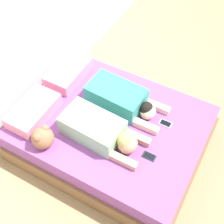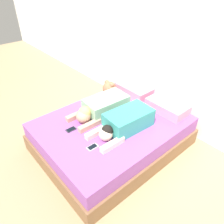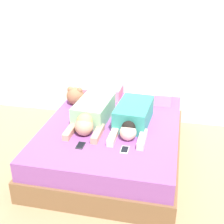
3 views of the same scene
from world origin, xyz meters
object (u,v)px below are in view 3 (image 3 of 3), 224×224
cell_phone_right (125,150)px  pillow_head_left (100,91)px  pillow_head_right (149,95)px  person_left (92,113)px  person_right (133,117)px  cell_phone_left (81,145)px  bed (112,141)px  plush_toy (75,95)px

cell_phone_right → pillow_head_left: bearing=114.2°
pillow_head_right → person_left: size_ratio=0.66×
pillow_head_right → person_right: person_right is taller
cell_phone_left → cell_phone_right: size_ratio=1.00×
cell_phone_left → cell_phone_right: bearing=2.0°
bed → pillow_head_right: size_ratio=3.39×
plush_toy → pillow_head_left: bearing=51.9°
cell_phone_left → person_left: bearing=93.2°
cell_phone_left → plush_toy: 1.04m
person_left → pillow_head_right: bearing=53.5°
bed → plush_toy: bearing=142.4°
bed → plush_toy: plush_toy is taller
cell_phone_left → plush_toy: size_ratio=0.56×
bed → pillow_head_right: (0.33, 0.76, 0.30)m
person_left → cell_phone_right: bearing=-46.9°
pillow_head_left → plush_toy: bearing=-128.1°
pillow_head_left → cell_phone_left: (0.13, -1.28, -0.07)m
pillow_head_left → cell_phone_right: 1.39m
pillow_head_right → plush_toy: size_ratio=2.50×
pillow_head_right → plush_toy: 0.96m
plush_toy → person_left: bearing=-52.6°
bed → cell_phone_right: cell_phone_right is taller
pillow_head_right → person_right: bearing=-97.6°
person_right → plush_toy: 0.92m
pillow_head_left → person_right: bearing=-53.0°
bed → cell_phone_right: (0.24, -0.51, 0.23)m
cell_phone_left → pillow_head_right: bearing=67.3°
pillow_head_right → cell_phone_right: bearing=-94.3°
pillow_head_right → person_right: size_ratio=0.66×
bed → person_left: 0.41m
pillow_head_left → pillow_head_right: bearing=0.0°
pillow_head_right → person_right: (-0.10, -0.75, 0.04)m
bed → person_right: bearing=2.1°
cell_phone_right → person_left: bearing=133.1°
person_left → plush_toy: plush_toy is taller
pillow_head_right → cell_phone_left: pillow_head_right is taller
pillow_head_right → person_left: 0.95m
cell_phone_left → bed: bearing=68.6°
person_left → person_right: (0.47, 0.01, 0.00)m
plush_toy → person_right: bearing=-28.3°
pillow_head_right → person_left: (-0.57, -0.76, 0.04)m
pillow_head_right → bed: bearing=-113.6°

